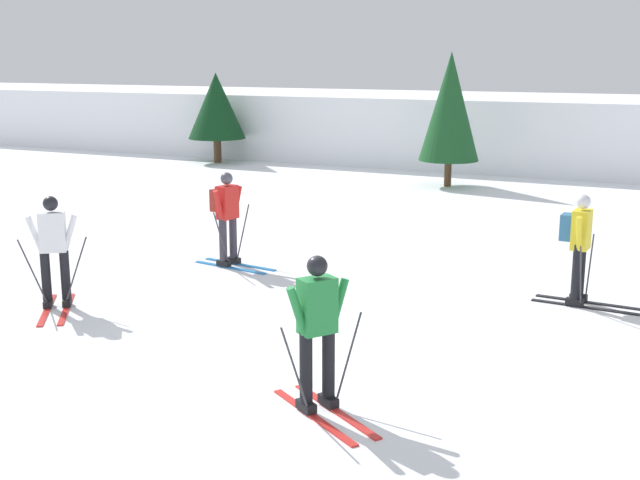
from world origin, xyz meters
TOP-DOWN VIEW (x-y plane):
  - ground_plane at (0.00, 0.00)m, footprint 120.00×120.00m
  - far_snow_ridge at (0.00, 21.08)m, footprint 80.00×7.06m
  - skier_yellow at (3.07, 4.35)m, footprint 1.62×1.00m
  - skier_red at (-3.03, 4.07)m, footprint 1.64×1.00m
  - skier_green at (1.19, -0.87)m, footprint 1.54×1.18m
  - skier_white at (-4.00, 0.78)m, footprint 1.25×1.51m
  - conifer_far_left at (-2.19, 14.85)m, footprint 1.74×1.74m
  - conifer_far_right at (-11.25, 16.59)m, footprint 2.04×2.04m

SIDE VIEW (x-z plane):
  - ground_plane at x=0.00m, z-range 0.00..0.00m
  - skier_green at x=1.19m, z-range 0.06..1.77m
  - skier_red at x=-3.03m, z-range 0.10..1.81m
  - skier_yellow at x=3.07m, z-range 0.10..1.81m
  - skier_white at x=-4.00m, z-range 0.10..1.81m
  - far_snow_ridge at x=0.00m, z-range 0.00..2.35m
  - conifer_far_right at x=-11.25m, z-range 0.42..3.60m
  - conifer_far_left at x=-2.19m, z-range 0.37..4.25m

